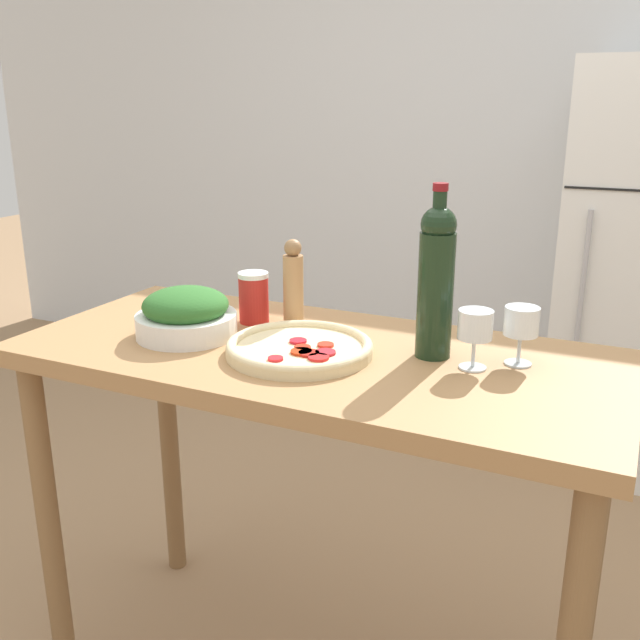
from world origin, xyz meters
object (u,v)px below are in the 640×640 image
object	(u,v)px
homemade_pizza	(300,348)
salt_canister	(254,297)
pepper_mill	(293,285)
wine_bottle	(436,279)
wine_glass_near	(475,328)
salad_bowl	(186,314)
wine_glass_far	(521,324)

from	to	relation	value
homemade_pizza	salt_canister	distance (m)	0.27
pepper_mill	salt_canister	xyz separation A→B (m)	(-0.11, -0.01, -0.04)
wine_bottle	wine_glass_near	world-z (taller)	wine_bottle
pepper_mill	salt_canister	size ratio (longest dim) A/B	1.71
pepper_mill	wine_glass_near	bearing A→B (deg)	-11.66
wine_bottle	pepper_mill	bearing A→B (deg)	170.82
wine_bottle	salad_bowl	bearing A→B (deg)	-168.57
wine_glass_near	salt_canister	bearing A→B (deg)	171.55
wine_glass_far	salt_canister	distance (m)	0.66
wine_glass_near	wine_bottle	bearing A→B (deg)	159.34
wine_bottle	pepper_mill	size ratio (longest dim) A/B	1.72
wine_glass_near	wine_glass_far	bearing A→B (deg)	38.27
salad_bowl	homemade_pizza	world-z (taller)	salad_bowl
salad_bowl	salt_canister	size ratio (longest dim) A/B	1.86
pepper_mill	homemade_pizza	world-z (taller)	pepper_mill
pepper_mill	salad_bowl	world-z (taller)	pepper_mill
wine_glass_far	pepper_mill	size ratio (longest dim) A/B	0.58
salad_bowl	salt_canister	xyz separation A→B (m)	(0.09, 0.16, 0.01)
wine_bottle	wine_glass_near	distance (m)	0.14
wine_glass_near	wine_glass_far	distance (m)	0.10
wine_glass_far	homemade_pizza	xyz separation A→B (m)	(-0.45, -0.15, -0.07)
homemade_pizza	salt_canister	size ratio (longest dim) A/B	2.53
homemade_pizza	salt_canister	world-z (taller)	salt_canister
wine_glass_far	salad_bowl	bearing A→B (deg)	-169.23
pepper_mill	homemade_pizza	size ratio (longest dim) A/B	0.67
wine_bottle	wine_glass_near	bearing A→B (deg)	-20.66
wine_glass_far	pepper_mill	xyz separation A→B (m)	(-0.55, 0.03, 0.02)
salad_bowl	salt_canister	bearing A→B (deg)	61.47
wine_glass_near	salad_bowl	bearing A→B (deg)	-173.34
wine_bottle	pepper_mill	distance (m)	0.38
wine_glass_near	salt_canister	distance (m)	0.58
pepper_mill	wine_glass_far	bearing A→B (deg)	-3.40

